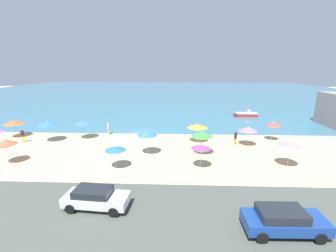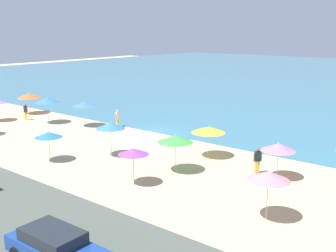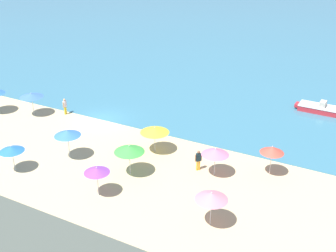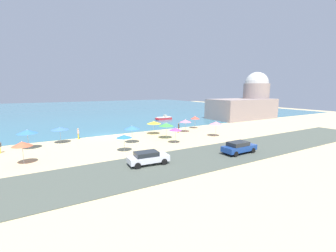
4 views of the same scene
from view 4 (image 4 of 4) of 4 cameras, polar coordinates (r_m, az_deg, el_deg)
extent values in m
plane|color=tan|center=(39.28, -15.89, -2.35)|extent=(160.00, 160.00, 0.00)
cube|color=teal|center=(93.14, -24.53, 3.78)|extent=(150.00, 110.00, 0.05)
cube|color=#474E45|center=(22.86, -4.17, -10.36)|extent=(80.00, 8.00, 0.06)
cylinder|color=#B2B2B7|center=(35.41, -0.43, -1.57)|extent=(0.05, 0.05, 2.03)
cone|color=green|center=(35.20, -0.44, 0.36)|extent=(2.31, 2.31, 0.48)
sphere|color=silver|center=(35.16, -0.44, 0.79)|extent=(0.08, 0.08, 0.08)
cylinder|color=#B2B2B7|center=(32.33, 1.88, -2.72)|extent=(0.05, 0.05, 1.94)
cone|color=purple|center=(32.11, 1.89, -0.80)|extent=(1.82, 1.82, 0.36)
sphere|color=silver|center=(32.08, 1.89, -0.43)|extent=(0.08, 0.08, 0.08)
cylinder|color=#B2B2B7|center=(27.90, -32.89, -6.19)|extent=(0.05, 0.05, 1.96)
cone|color=#DE5838|center=(27.64, -33.10, -3.83)|extent=(1.97, 1.97, 0.49)
sphere|color=silver|center=(27.59, -33.16, -3.28)|extent=(0.08, 0.08, 0.08)
cylinder|color=#B2B2B7|center=(40.91, 4.44, -0.24)|extent=(0.05, 0.05, 1.85)
cone|color=pink|center=(40.74, 4.46, 1.29)|extent=(2.11, 2.11, 0.46)
sphere|color=silver|center=(40.71, 4.47, 1.65)|extent=(0.08, 0.08, 0.08)
cylinder|color=#B2B2B7|center=(32.79, -9.09, -2.51)|extent=(0.05, 0.05, 2.11)
cone|color=blue|center=(32.57, -9.15, -0.40)|extent=(2.16, 2.16, 0.45)
sphere|color=silver|center=(32.52, -9.16, 0.04)|extent=(0.08, 0.08, 0.08)
cylinder|color=#B2B2B7|center=(34.40, -31.98, -3.27)|extent=(0.05, 0.05, 2.12)
cone|color=#316ABE|center=(34.17, -32.16, -1.22)|extent=(2.42, 2.42, 0.49)
sphere|color=silver|center=(34.13, -32.20, -0.77)|extent=(0.08, 0.08, 0.08)
cylinder|color=#B2B2B7|center=(38.87, -3.58, -0.72)|extent=(0.05, 0.05, 1.88)
cone|color=yellow|center=(38.70, -3.59, 0.89)|extent=(2.43, 2.43, 0.42)
sphere|color=silver|center=(38.66, -3.60, 1.24)|extent=(0.08, 0.08, 0.08)
cylinder|color=#B2B2B7|center=(28.71, -11.02, -4.60)|extent=(0.05, 0.05, 1.78)
cone|color=blue|center=(28.48, -11.09, -2.59)|extent=(1.93, 1.93, 0.38)
sphere|color=silver|center=(28.43, -11.10, -2.16)|extent=(0.08, 0.08, 0.08)
cylinder|color=#B2B2B7|center=(35.81, -25.66, -2.39)|extent=(0.05, 0.05, 2.02)
cone|color=#3D6AC1|center=(35.61, -25.79, -0.59)|extent=(2.33, 2.33, 0.36)
sphere|color=silver|center=(35.58, -25.81, -0.26)|extent=(0.08, 0.08, 0.08)
cylinder|color=#B2B2B7|center=(37.78, 12.02, -1.07)|extent=(0.05, 0.05, 2.05)
cone|color=pink|center=(37.59, 12.08, 0.74)|extent=(2.11, 2.11, 0.47)
sphere|color=silver|center=(37.55, 12.10, 1.14)|extent=(0.08, 0.08, 0.08)
cylinder|color=#B2B2B7|center=(44.72, 6.85, 0.63)|extent=(0.05, 0.05, 1.98)
cone|color=#E24A38|center=(44.56, 6.88, 2.13)|extent=(1.81, 1.81, 0.50)
sphere|color=silver|center=(44.52, 6.89, 2.49)|extent=(0.08, 0.08, 0.08)
cylinder|color=yellow|center=(37.77, -21.77, -2.50)|extent=(0.14, 0.14, 0.81)
cylinder|color=yellow|center=(37.95, -21.83, -2.45)|extent=(0.14, 0.14, 0.81)
cube|color=silver|center=(37.73, -21.87, -1.39)|extent=(0.25, 0.38, 0.64)
sphere|color=tan|center=(37.65, -21.91, -0.72)|extent=(0.22, 0.22, 0.22)
cylinder|color=tan|center=(37.50, -21.78, -1.53)|extent=(0.09, 0.09, 0.58)
cylinder|color=tan|center=(37.97, -21.95, -1.41)|extent=(0.09, 0.09, 0.58)
cylinder|color=orange|center=(40.23, 2.70, -1.13)|extent=(0.14, 0.14, 0.82)
cylinder|color=orange|center=(40.40, 2.74, -1.09)|extent=(0.14, 0.14, 0.82)
cube|color=#12242D|center=(40.19, 2.73, -0.08)|extent=(0.40, 0.42, 0.65)
sphere|color=brown|center=(40.12, 2.73, 0.56)|extent=(0.22, 0.22, 0.22)
cylinder|color=brown|center=(39.96, 2.67, -0.21)|extent=(0.09, 0.09, 0.58)
cylinder|color=brown|center=(40.43, 2.78, -0.10)|extent=(0.09, 0.09, 0.58)
cylinder|color=gold|center=(34.24, -36.87, -4.91)|extent=(0.14, 0.14, 0.80)
cylinder|color=brown|center=(34.10, -36.73, -3.80)|extent=(0.09, 0.09, 0.57)
cube|color=navy|center=(28.55, 17.62, -5.35)|extent=(4.49, 1.86, 0.64)
cube|color=#1E2328|center=(28.25, 17.38, -4.32)|extent=(2.53, 1.61, 0.48)
cylinder|color=black|center=(30.28, 18.29, -5.18)|extent=(0.64, 0.23, 0.64)
cylinder|color=black|center=(29.28, 20.78, -5.81)|extent=(0.64, 0.23, 0.64)
cylinder|color=black|center=(28.08, 14.26, -6.12)|extent=(0.64, 0.23, 0.64)
cylinder|color=black|center=(27.00, 16.81, -6.86)|extent=(0.64, 0.23, 0.64)
cube|color=silver|center=(23.37, -5.01, -8.24)|extent=(4.30, 2.00, 0.60)
cube|color=#1E2328|center=(23.15, -5.51, -7.06)|extent=(2.45, 1.65, 0.46)
cylinder|color=black|center=(24.66, -2.54, -8.00)|extent=(0.66, 0.27, 0.64)
cylinder|color=black|center=(23.30, -0.99, -9.04)|extent=(0.66, 0.27, 0.64)
cylinder|color=black|center=(23.74, -8.92, -8.80)|extent=(0.66, 0.27, 0.64)
cylinder|color=black|center=(22.32, -7.72, -9.97)|extent=(0.66, 0.27, 0.64)
cube|color=red|center=(57.26, -1.05, 1.93)|extent=(3.89, 1.83, 0.55)
cube|color=red|center=(56.30, -2.96, 1.85)|extent=(0.47, 0.98, 0.33)
cube|color=silver|center=(57.22, -1.05, 2.25)|extent=(3.89, 1.91, 0.08)
cube|color=#B2AD9E|center=(57.36, -0.71, 2.55)|extent=(0.63, 1.05, 0.64)
cube|color=gray|center=(62.67, 18.22, 4.19)|extent=(17.74, 9.09, 5.17)
cylinder|color=gray|center=(66.62, 21.36, 6.04)|extent=(6.83, 6.83, 9.21)
sphere|color=#B1B0AE|center=(66.56, 21.60, 10.00)|extent=(6.14, 6.14, 6.14)
camera|label=1|loc=(16.49, 33.76, 12.40)|focal=24.00mm
camera|label=2|loc=(34.75, 44.38, 8.99)|focal=45.00mm
camera|label=3|loc=(35.04, 49.90, 21.89)|focal=45.00mm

